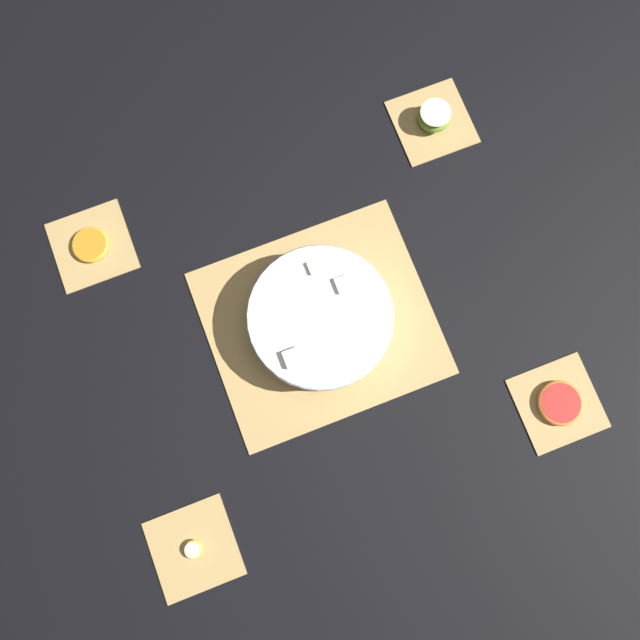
# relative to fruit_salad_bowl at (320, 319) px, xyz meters

# --- Properties ---
(ground_plane) EXTENTS (6.00, 6.00, 0.00)m
(ground_plane) POSITION_rel_fruit_salad_bowl_xyz_m (0.00, -0.00, -0.05)
(ground_plane) COLOR black
(bamboo_mat_center) EXTENTS (0.41, 0.36, 0.01)m
(bamboo_mat_center) POSITION_rel_fruit_salad_bowl_xyz_m (0.00, -0.00, -0.04)
(bamboo_mat_center) COLOR tan
(bamboo_mat_center) RESTS_ON ground_plane
(coaster_mat_near_left) EXTENTS (0.15, 0.15, 0.01)m
(coaster_mat_near_left) POSITION_rel_fruit_salad_bowl_xyz_m (-0.35, -0.29, -0.04)
(coaster_mat_near_left) COLOR tan
(coaster_mat_near_left) RESTS_ON ground_plane
(coaster_mat_near_right) EXTENTS (0.15, 0.15, 0.01)m
(coaster_mat_near_right) POSITION_rel_fruit_salad_bowl_xyz_m (0.35, -0.29, -0.04)
(coaster_mat_near_right) COLOR tan
(coaster_mat_near_right) RESTS_ON ground_plane
(coaster_mat_far_left) EXTENTS (0.15, 0.15, 0.01)m
(coaster_mat_far_left) POSITION_rel_fruit_salad_bowl_xyz_m (-0.35, 0.29, -0.04)
(coaster_mat_far_left) COLOR tan
(coaster_mat_far_left) RESTS_ON ground_plane
(coaster_mat_far_right) EXTENTS (0.15, 0.15, 0.01)m
(coaster_mat_far_right) POSITION_rel_fruit_salad_bowl_xyz_m (0.35, 0.29, -0.04)
(coaster_mat_far_right) COLOR tan
(coaster_mat_far_right) RESTS_ON ground_plane
(fruit_salad_bowl) EXTENTS (0.26, 0.26, 0.08)m
(fruit_salad_bowl) POSITION_rel_fruit_salad_bowl_xyz_m (0.00, 0.00, 0.00)
(fruit_salad_bowl) COLOR silver
(fruit_salad_bowl) RESTS_ON bamboo_mat_center
(apple_half) EXTENTS (0.06, 0.06, 0.04)m
(apple_half) POSITION_rel_fruit_salad_bowl_xyz_m (0.35, 0.29, -0.02)
(apple_half) COLOR #7FAD38
(apple_half) RESTS_ON coaster_mat_far_right
(orange_slice_whole) EXTENTS (0.07, 0.07, 0.01)m
(orange_slice_whole) POSITION_rel_fruit_salad_bowl_xyz_m (-0.35, 0.29, -0.04)
(orange_slice_whole) COLOR orange
(orange_slice_whole) RESTS_ON coaster_mat_far_left
(banana_coin_single) EXTENTS (0.03, 0.03, 0.01)m
(banana_coin_single) POSITION_rel_fruit_salad_bowl_xyz_m (-0.35, -0.29, -0.04)
(banana_coin_single) COLOR beige
(banana_coin_single) RESTS_ON coaster_mat_near_left
(grapefruit_slice) EXTENTS (0.08, 0.08, 0.01)m
(grapefruit_slice) POSITION_rel_fruit_salad_bowl_xyz_m (0.35, -0.29, -0.04)
(grapefruit_slice) COLOR #B2231E
(grapefruit_slice) RESTS_ON coaster_mat_near_right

